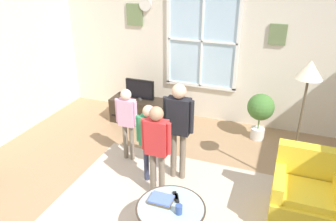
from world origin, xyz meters
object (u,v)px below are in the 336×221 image
at_px(tv_stand, 141,111).
at_px(remote_near_books, 175,196).
at_px(book_stack, 161,200).
at_px(person_pink_shirt, 127,117).
at_px(cup, 179,209).
at_px(floor_lamp, 307,84).
at_px(coffee_table, 171,209).
at_px(person_red_shirt, 157,143).
at_px(person_green_shirt, 149,135).
at_px(remote_near_cup, 177,198).
at_px(person_black_shirt, 179,122).
at_px(television, 140,89).
at_px(armchair, 305,198).
at_px(potted_plant_by_window, 260,110).

bearing_deg(tv_stand, remote_near_books, -56.88).
height_order(book_stack, person_pink_shirt, person_pink_shirt).
xyz_separation_m(cup, floor_lamp, (1.10, 1.48, 1.02)).
relative_size(coffee_table, remote_near_books, 5.45).
xyz_separation_m(cup, person_red_shirt, (-0.52, 0.66, 0.33)).
bearing_deg(book_stack, coffee_table, -21.13).
distance_m(coffee_table, book_stack, 0.15).
bearing_deg(person_green_shirt, remote_near_cup, -48.18).
bearing_deg(person_red_shirt, person_black_shirt, 76.02).
height_order(tv_stand, coffee_table, tv_stand).
relative_size(person_red_shirt, floor_lamp, 0.72).
xyz_separation_m(tv_stand, person_pink_shirt, (0.36, -1.22, 0.50)).
bearing_deg(person_black_shirt, book_stack, -81.34).
height_order(television, person_red_shirt, person_red_shirt).
xyz_separation_m(coffee_table, person_red_shirt, (-0.41, 0.60, 0.41)).
relative_size(tv_stand, armchair, 1.28).
height_order(armchair, coffee_table, armchair).
relative_size(television, person_black_shirt, 0.39).
xyz_separation_m(remote_near_books, person_red_shirt, (-0.40, 0.43, 0.37)).
distance_m(armchair, person_black_shirt, 1.78).
bearing_deg(person_pink_shirt, person_green_shirt, -36.90).
bearing_deg(person_black_shirt, person_pink_shirt, 168.28).
bearing_deg(remote_near_cup, person_red_shirt, 132.89).
bearing_deg(potted_plant_by_window, person_red_shirt, -117.74).
bearing_deg(remote_near_cup, book_stack, -145.50).
relative_size(television, armchair, 0.63).
bearing_deg(television, armchair, -30.15).
bearing_deg(person_red_shirt, person_green_shirt, 129.84).
xyz_separation_m(television, book_stack, (1.38, -2.42, -0.22)).
relative_size(television, potted_plant_by_window, 0.67).
relative_size(armchair, person_red_shirt, 0.68).
relative_size(book_stack, remote_near_books, 1.83).
height_order(remote_near_cup, person_red_shirt, person_red_shirt).
relative_size(book_stack, potted_plant_by_window, 0.31).
bearing_deg(remote_near_cup, person_black_shirt, 108.06).
bearing_deg(potted_plant_by_window, remote_near_cup, -104.43).
bearing_deg(person_black_shirt, television, 131.27).
bearing_deg(potted_plant_by_window, floor_lamp, -64.88).
relative_size(person_red_shirt, potted_plant_by_window, 1.56).
height_order(remote_near_books, floor_lamp, floor_lamp).
height_order(television, potted_plant_by_window, television).
bearing_deg(person_red_shirt, television, 120.56).
distance_m(person_red_shirt, person_green_shirt, 0.35).
distance_m(coffee_table, floor_lamp, 2.17).
height_order(tv_stand, cup, cup).
xyz_separation_m(person_black_shirt, potted_plant_by_window, (0.94, 1.53, -0.34)).
relative_size(book_stack, person_green_shirt, 0.22).
relative_size(television, remote_near_books, 3.91).
height_order(tv_stand, potted_plant_by_window, potted_plant_by_window).
distance_m(coffee_table, person_red_shirt, 0.84).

